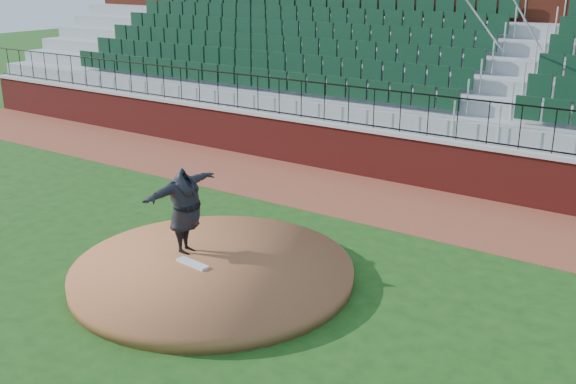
% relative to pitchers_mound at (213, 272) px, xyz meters
% --- Properties ---
extents(ground, '(90.00, 90.00, 0.00)m').
position_rel_pitchers_mound_xyz_m(ground, '(0.58, 0.01, -0.12)').
color(ground, '#1A4413').
rests_on(ground, ground).
extents(warning_track, '(34.00, 3.20, 0.01)m').
position_rel_pitchers_mound_xyz_m(warning_track, '(0.58, 5.41, -0.12)').
color(warning_track, brown).
rests_on(warning_track, ground).
extents(field_wall, '(34.00, 0.35, 1.20)m').
position_rel_pitchers_mound_xyz_m(field_wall, '(0.58, 7.01, 0.47)').
color(field_wall, maroon).
rests_on(field_wall, ground).
extents(wall_cap, '(34.00, 0.45, 0.10)m').
position_rel_pitchers_mound_xyz_m(wall_cap, '(0.58, 7.01, 1.12)').
color(wall_cap, '#B7B7B7').
rests_on(wall_cap, field_wall).
extents(wall_railing, '(34.00, 0.05, 1.00)m').
position_rel_pitchers_mound_xyz_m(wall_railing, '(0.58, 7.01, 1.67)').
color(wall_railing, black).
rests_on(wall_railing, wall_cap).
extents(seating_stands, '(34.00, 5.10, 4.60)m').
position_rel_pitchers_mound_xyz_m(seating_stands, '(0.58, 9.73, 2.18)').
color(seating_stands, gray).
rests_on(seating_stands, ground).
extents(concourse_wall, '(34.00, 0.50, 5.50)m').
position_rel_pitchers_mound_xyz_m(concourse_wall, '(0.58, 12.53, 2.62)').
color(concourse_wall, maroon).
rests_on(concourse_wall, ground).
extents(pitchers_mound, '(4.95, 4.95, 0.25)m').
position_rel_pitchers_mound_xyz_m(pitchers_mound, '(0.00, 0.00, 0.00)').
color(pitchers_mound, brown).
rests_on(pitchers_mound, ground).
extents(pitching_rubber, '(0.69, 0.24, 0.05)m').
position_rel_pitchers_mound_xyz_m(pitching_rubber, '(-0.31, -0.18, 0.15)').
color(pitching_rubber, silver).
rests_on(pitching_rubber, pitchers_mound).
extents(pitcher, '(0.71, 2.01, 1.60)m').
position_rel_pitchers_mound_xyz_m(pitcher, '(-0.77, 0.19, 0.93)').
color(pitcher, black).
rests_on(pitcher, pitchers_mound).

